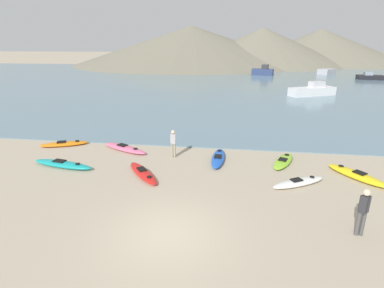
% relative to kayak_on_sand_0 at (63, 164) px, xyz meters
% --- Properties ---
extents(ground_plane, '(400.00, 400.00, 0.00)m').
position_rel_kayak_on_sand_0_xyz_m(ground_plane, '(6.82, -5.00, -0.16)').
color(ground_plane, tan).
extents(bay_water, '(160.00, 70.00, 0.06)m').
position_rel_kayak_on_sand_0_xyz_m(bay_water, '(6.82, 39.03, -0.13)').
color(bay_water, slate).
rests_on(bay_water, ground_plane).
extents(far_hill_left, '(70.38, 70.38, 11.08)m').
position_rel_kayak_on_sand_0_xyz_m(far_hill_left, '(-4.89, 81.74, 5.39)').
color(far_hill_left, gray).
rests_on(far_hill_left, ground_plane).
extents(far_hill_midleft, '(48.49, 48.49, 10.45)m').
position_rel_kayak_on_sand_0_xyz_m(far_hill_midleft, '(16.29, 80.96, 5.07)').
color(far_hill_midleft, gray).
rests_on(far_hill_midleft, ground_plane).
extents(far_hill_midright, '(51.92, 51.92, 10.36)m').
position_rel_kayak_on_sand_0_xyz_m(far_hill_midright, '(35.30, 91.94, 5.02)').
color(far_hill_midright, gray).
rests_on(far_hill_midright, ground_plane).
extents(kayak_on_sand_0, '(3.66, 1.34, 0.35)m').
position_rel_kayak_on_sand_0_xyz_m(kayak_on_sand_0, '(0.00, 0.00, 0.00)').
color(kayak_on_sand_0, teal).
rests_on(kayak_on_sand_0, ground_plane).
extents(kayak_on_sand_1, '(3.36, 2.15, 0.35)m').
position_rel_kayak_on_sand_0_xyz_m(kayak_on_sand_1, '(2.37, 2.92, -0.00)').
color(kayak_on_sand_1, '#E5668C').
rests_on(kayak_on_sand_1, ground_plane).
extents(kayak_on_sand_2, '(2.78, 1.98, 0.33)m').
position_rel_kayak_on_sand_0_xyz_m(kayak_on_sand_2, '(12.05, -0.46, -0.01)').
color(kayak_on_sand_2, white).
rests_on(kayak_on_sand_2, ground_plane).
extents(kayak_on_sand_3, '(2.98, 1.80, 0.31)m').
position_rel_kayak_on_sand_0_xyz_m(kayak_on_sand_3, '(-1.79, 3.22, -0.02)').
color(kayak_on_sand_3, orange).
rests_on(kayak_on_sand_3, ground_plane).
extents(kayak_on_sand_4, '(1.73, 2.78, 0.30)m').
position_rel_kayak_on_sand_0_xyz_m(kayak_on_sand_4, '(11.74, 2.20, -0.03)').
color(kayak_on_sand_4, '#8CCC2D').
rests_on(kayak_on_sand_4, ground_plane).
extents(kayak_on_sand_5, '(0.79, 3.02, 0.33)m').
position_rel_kayak_on_sand_0_xyz_m(kayak_on_sand_5, '(8.16, 2.10, -0.01)').
color(kayak_on_sand_5, blue).
rests_on(kayak_on_sand_5, ground_plane).
extents(kayak_on_sand_6, '(2.44, 2.85, 0.30)m').
position_rel_kayak_on_sand_0_xyz_m(kayak_on_sand_6, '(4.55, -0.41, -0.03)').
color(kayak_on_sand_6, red).
rests_on(kayak_on_sand_6, ground_plane).
extents(kayak_on_sand_7, '(2.45, 2.86, 0.39)m').
position_rel_kayak_on_sand_0_xyz_m(kayak_on_sand_7, '(14.98, 0.71, 0.02)').
color(kayak_on_sand_7, yellow).
rests_on(kayak_on_sand_7, ground_plane).
extents(person_near_foreground, '(0.36, 0.31, 1.76)m').
position_rel_kayak_on_sand_0_xyz_m(person_near_foreground, '(13.37, -4.11, 0.85)').
color(person_near_foreground, '#4C4C4C').
rests_on(person_near_foreground, ground_plane).
extents(person_near_waterline, '(0.33, 0.23, 1.63)m').
position_rel_kayak_on_sand_0_xyz_m(person_near_waterline, '(5.58, 2.23, 0.78)').
color(person_near_waterline, gray).
rests_on(person_near_waterline, ground_plane).
extents(moored_boat_0, '(4.45, 2.87, 2.07)m').
position_rel_kayak_on_sand_0_xyz_m(moored_boat_0, '(14.31, 49.06, 0.63)').
color(moored_boat_0, navy).
rests_on(moored_boat_0, bay_water).
extents(moored_boat_1, '(6.04, 4.25, 1.69)m').
position_rel_kayak_on_sand_0_xyz_m(moored_boat_1, '(18.45, 25.27, 0.50)').
color(moored_boat_1, white).
rests_on(moored_boat_1, bay_water).
extents(moored_boat_2, '(4.36, 2.32, 1.27)m').
position_rel_kayak_on_sand_0_xyz_m(moored_boat_2, '(32.49, 44.20, 0.35)').
color(moored_boat_2, black).
rests_on(moored_boat_2, bay_water).
extents(moored_boat_3, '(4.16, 4.37, 1.04)m').
position_rel_kayak_on_sand_0_xyz_m(moored_boat_3, '(27.58, 53.20, 0.42)').
color(moored_boat_3, '#B2B2B7').
rests_on(moored_boat_3, bay_water).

